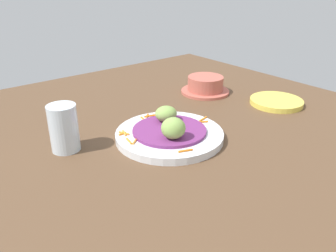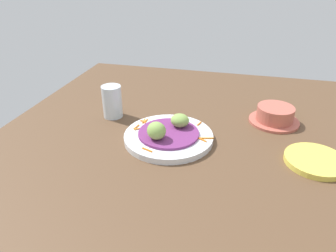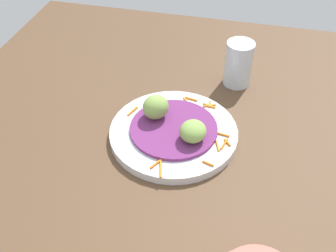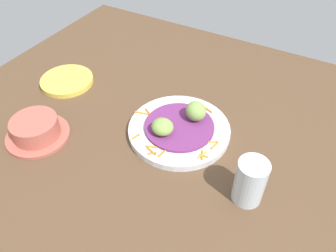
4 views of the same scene
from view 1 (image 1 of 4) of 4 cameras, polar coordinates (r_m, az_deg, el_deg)
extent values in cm
cube|color=brown|center=(85.38, 0.86, -0.32)|extent=(110.00, 110.00, 2.00)
cylinder|color=silver|center=(77.57, 0.24, -1.52)|extent=(24.30, 24.30, 1.67)
cylinder|color=#702D6B|center=(77.05, 0.24, -0.73)|extent=(16.58, 16.58, 0.70)
cylinder|color=orange|center=(73.14, -6.47, -2.49)|extent=(2.75, 0.97, 0.40)
cylinder|color=orange|center=(82.05, 5.45, 0.69)|extent=(2.09, 3.27, 0.40)
cylinder|color=orange|center=(76.22, -7.39, -1.37)|extent=(0.51, 1.88, 0.40)
cylinder|color=orange|center=(85.25, -3.01, 1.72)|extent=(1.23, 2.94, 0.40)
cylinder|color=orange|center=(69.08, 2.91, -4.09)|extent=(1.43, 2.97, 0.40)
cylinder|color=orange|center=(72.93, -5.52, -2.53)|extent=(1.80, 2.14, 0.40)
cylinder|color=orange|center=(85.37, -3.47, 1.74)|extent=(1.56, 1.67, 0.40)
cylinder|color=orange|center=(83.53, 5.72, 1.12)|extent=(1.31, 3.68, 0.40)
cylinder|color=orange|center=(76.61, -7.17, -1.21)|extent=(2.76, 1.25, 0.40)
cylinder|color=orange|center=(86.77, 0.71, 2.17)|extent=(2.19, 1.03, 0.40)
cylinder|color=orange|center=(76.83, -7.34, -1.15)|extent=(2.59, 1.42, 0.40)
cylinder|color=orange|center=(83.22, -4.00, 1.10)|extent=(3.32, 0.94, 0.40)
cylinder|color=orange|center=(84.83, -2.15, 1.61)|extent=(1.21, 2.60, 0.40)
ellipsoid|color=#84A851|center=(71.81, 0.89, -0.36)|extent=(6.79, 6.91, 4.64)
ellipsoid|color=#84A851|center=(80.33, -0.33, 2.05)|extent=(5.63, 5.93, 3.62)
cylinder|color=#E0CC4C|center=(102.19, 17.51, 3.85)|extent=(14.67, 14.67, 1.43)
cylinder|color=#B75B4C|center=(107.60, 6.17, 5.73)|extent=(14.81, 14.81, 0.80)
cylinder|color=#B75B4C|center=(106.80, 6.23, 7.03)|extent=(10.81, 10.81, 4.31)
cylinder|color=silver|center=(74.30, -16.89, -0.32)|extent=(6.01, 6.01, 10.02)
camera|label=2|loc=(0.64, 71.27, 16.82)|focal=32.96mm
camera|label=3|loc=(1.20, 20.27, 31.94)|focal=42.76mm
camera|label=4|loc=(1.09, -34.17, 32.38)|focal=35.54mm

